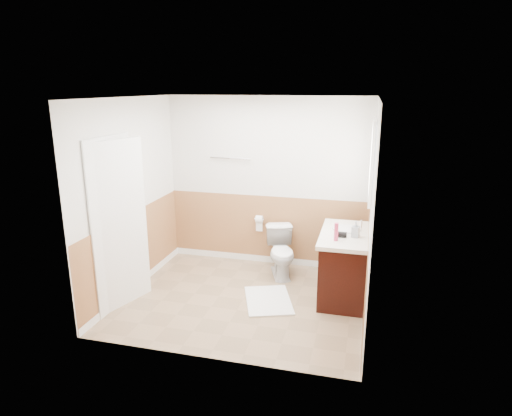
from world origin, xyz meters
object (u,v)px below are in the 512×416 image
(bath_mat, at_px, (268,300))
(vanity_cabinet, at_px, (344,266))
(lotion_bottle, at_px, (336,232))
(soap_dispenser, at_px, (356,229))
(toilet, at_px, (282,252))

(bath_mat, distance_m, vanity_cabinet, 1.06)
(lotion_bottle, bearing_deg, soap_dispenser, 41.41)
(toilet, xyz_separation_m, bath_mat, (0.00, -0.84, -0.33))
(bath_mat, relative_size, soap_dispenser, 4.05)
(bath_mat, height_order, vanity_cabinet, vanity_cabinet)
(toilet, bearing_deg, soap_dispenser, -48.19)
(vanity_cabinet, relative_size, lotion_bottle, 5.00)
(toilet, bearing_deg, lotion_bottle, -62.79)
(bath_mat, height_order, soap_dispenser, soap_dispenser)
(toilet, relative_size, bath_mat, 0.86)
(toilet, relative_size, lotion_bottle, 3.12)
(bath_mat, distance_m, soap_dispenser, 1.41)
(toilet, height_order, lotion_bottle, lotion_bottle)
(lotion_bottle, bearing_deg, vanity_cabinet, 72.33)
(vanity_cabinet, bearing_deg, soap_dispenser, -44.99)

